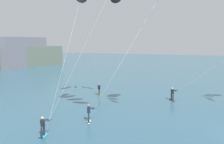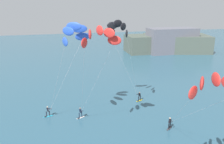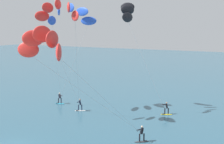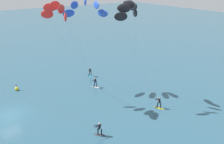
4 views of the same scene
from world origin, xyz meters
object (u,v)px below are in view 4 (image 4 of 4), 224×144
Objects in this scene: kitesurfer_downwind at (130,14)px; kitesurfer_mid_water at (58,15)px; marker_buoy at (17,88)px; kitesurfer_far_out at (86,10)px.

kitesurfer_mid_water is at bearing -120.43° from kitesurfer_downwind.
kitesurfer_downwind is 10.31× the size of marker_buoy.
kitesurfer_far_out is at bearing 113.81° from kitesurfer_mid_water.
kitesurfer_downwind reaches higher than kitesurfer_far_out.
kitesurfer_downwind is at bearing 20.86° from kitesurfer_far_out.
kitesurfer_mid_water is 15.30m from marker_buoy.
kitesurfer_downwind reaches higher than marker_buoy.
kitesurfer_far_out is at bearing -159.14° from kitesurfer_downwind.
kitesurfer_mid_water is 5.78m from kitesurfer_far_out.
marker_buoy is at bearing -118.95° from kitesurfer_far_out.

